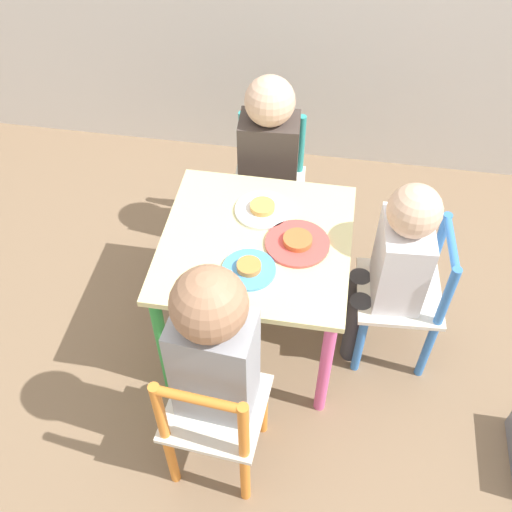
% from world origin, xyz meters
% --- Properties ---
extents(ground_plane, '(6.00, 6.00, 0.00)m').
position_xyz_m(ground_plane, '(0.00, 0.00, 0.00)').
color(ground_plane, '#7F664C').
extents(kids_table, '(0.56, 0.56, 0.48)m').
position_xyz_m(kids_table, '(0.00, 0.00, 0.40)').
color(kids_table, beige).
rests_on(kids_table, ground_plane).
extents(chair_blue, '(0.28, 0.28, 0.53)m').
position_xyz_m(chair_blue, '(0.47, 0.03, 0.26)').
color(chair_blue, silver).
rests_on(chair_blue, ground_plane).
extents(chair_teal, '(0.27, 0.27, 0.53)m').
position_xyz_m(chair_teal, '(-0.03, 0.47, 0.26)').
color(chair_teal, silver).
rests_on(chair_teal, ground_plane).
extents(chair_orange, '(0.28, 0.28, 0.53)m').
position_xyz_m(chair_orange, '(-0.04, -0.47, 0.26)').
color(chair_orange, silver).
rests_on(chair_orange, ground_plane).
extents(child_right, '(0.21, 0.21, 0.71)m').
position_xyz_m(child_right, '(0.41, 0.03, 0.42)').
color(child_right, '#38383D').
rests_on(child_right, ground_plane).
extents(child_back, '(0.21, 0.22, 0.75)m').
position_xyz_m(child_back, '(-0.02, 0.41, 0.45)').
color(child_back, '#7A6B5B').
rests_on(child_back, ground_plane).
extents(child_front, '(0.21, 0.23, 0.80)m').
position_xyz_m(child_front, '(-0.03, -0.41, 0.49)').
color(child_front, '#4C608E').
rests_on(child_front, ground_plane).
extents(plate_right, '(0.19, 0.19, 0.03)m').
position_xyz_m(plate_right, '(0.12, 0.00, 0.49)').
color(plate_right, '#E54C47').
rests_on(plate_right, kids_table).
extents(plate_back, '(0.17, 0.17, 0.03)m').
position_xyz_m(plate_back, '(0.00, 0.12, 0.49)').
color(plate_back, white).
rests_on(plate_back, kids_table).
extents(plate_front, '(0.15, 0.15, 0.03)m').
position_xyz_m(plate_front, '(-0.00, -0.12, 0.49)').
color(plate_front, '#4C9EE0').
rests_on(plate_front, kids_table).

